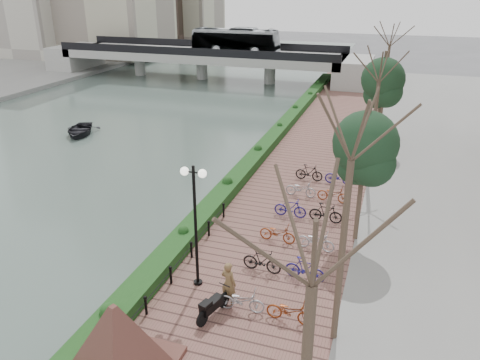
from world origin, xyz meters
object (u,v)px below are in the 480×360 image
at_px(boat, 80,130).
at_px(motorcycle, 213,305).
at_px(pedestrian, 229,283).
at_px(lamppost, 195,202).
at_px(granite_monument, 117,340).

bearing_deg(boat, motorcycle, -65.30).
bearing_deg(boat, pedestrian, -63.47).
relative_size(lamppost, motorcycle, 3.22).
distance_m(lamppost, motorcycle, 3.77).
distance_m(granite_monument, motorcycle, 3.89).
height_order(motorcycle, pedestrian, pedestrian).
bearing_deg(pedestrian, boat, -24.93).
height_order(lamppost, motorcycle, lamppost).
relative_size(lamppost, pedestrian, 2.88).
distance_m(granite_monument, lamppost, 5.57).
relative_size(motorcycle, boat, 0.40).
xyz_separation_m(motorcycle, pedestrian, (0.26, 0.88, 0.39)).
bearing_deg(lamppost, granite_monument, -94.43).
xyz_separation_m(granite_monument, motorcycle, (1.71, 3.40, -0.79)).
bearing_deg(pedestrian, granite_monument, 82.16).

